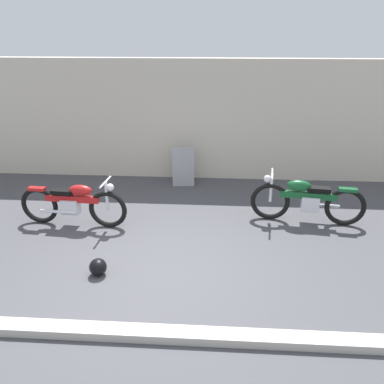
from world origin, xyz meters
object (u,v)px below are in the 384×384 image
stone_marker (183,167)px  motorcycle_red (74,203)px  motorcycle_green (307,200)px  helmet (98,267)px

stone_marker → motorcycle_red: motorcycle_red is taller
stone_marker → motorcycle_green: motorcycle_green is taller
stone_marker → motorcycle_red: bearing=-130.1°
motorcycle_red → motorcycle_green: size_ratio=0.97×
helmet → motorcycle_red: motorcycle_red is taller
helmet → motorcycle_red: bearing=119.2°
stone_marker → helmet: size_ratio=3.42×
helmet → stone_marker: bearing=75.7°
stone_marker → motorcycle_red: size_ratio=0.44×
helmet → motorcycle_red: 1.92m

